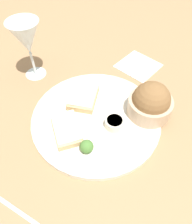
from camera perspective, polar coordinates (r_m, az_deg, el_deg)
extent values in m
plane|color=#93704C|center=(0.59, 0.00, -2.08)|extent=(4.00, 4.00, 0.00)
cylinder|color=silver|center=(0.59, 0.00, -1.66)|extent=(0.34, 0.34, 0.01)
cylinder|color=tan|center=(0.59, 13.76, 1.47)|extent=(0.11, 0.11, 0.05)
sphere|color=brown|center=(0.57, 14.20, 3.03)|extent=(0.10, 0.10, 0.10)
cylinder|color=beige|center=(0.56, 4.81, -2.88)|extent=(0.05, 0.05, 0.03)
cylinder|color=tan|center=(0.55, 4.87, -2.33)|extent=(0.04, 0.04, 0.01)
cube|color=tan|center=(0.62, -3.35, 3.77)|extent=(0.10, 0.08, 0.02)
cube|color=#F4E5C1|center=(0.61, -3.41, 4.61)|extent=(0.10, 0.08, 0.01)
cube|color=tan|center=(0.55, -7.63, -4.72)|extent=(0.12, 0.11, 0.02)
cube|color=#F4E5C1|center=(0.54, -7.77, -3.93)|extent=(0.11, 0.10, 0.01)
cylinder|color=silver|center=(0.75, -15.40, 9.68)|extent=(0.07, 0.07, 0.01)
cylinder|color=silver|center=(0.72, -16.11, 12.19)|extent=(0.01, 0.01, 0.08)
cone|color=silver|center=(0.67, -17.80, 17.99)|extent=(0.09, 0.09, 0.10)
sphere|color=#477533|center=(0.51, -2.44, -9.00)|extent=(0.03, 0.03, 0.03)
cube|color=white|center=(0.76, 10.99, 11.84)|extent=(0.16, 0.16, 0.01)
cube|color=silver|center=(0.50, -17.13, -25.13)|extent=(0.04, 0.17, 0.01)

